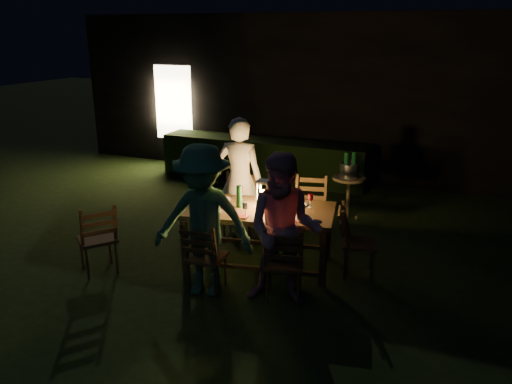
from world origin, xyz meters
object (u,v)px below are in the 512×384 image
at_px(dining_table, 259,214).
at_px(chair_near_right, 284,276).
at_px(bottle_table, 239,196).
at_px(chair_end, 357,254).
at_px(chair_near_left, 206,269).
at_px(chair_spare, 99,251).
at_px(person_opp_right, 284,230).
at_px(chair_far_left, 239,219).
at_px(bottle_bucket_b, 353,167).
at_px(person_opp_left, 203,222).
at_px(side_table, 349,182).
at_px(ice_bucket, 350,170).
at_px(person_house_side, 240,179).
at_px(lantern, 264,195).
at_px(chair_far_right, 309,225).
at_px(bottle_bucket_a, 346,167).

xyz_separation_m(dining_table, chair_near_right, (0.58, -0.68, -0.41)).
bearing_deg(bottle_table, chair_end, 10.07).
height_order(chair_near_left, chair_near_right, chair_near_right).
height_order(chair_spare, person_opp_right, person_opp_right).
height_order(chair_far_left, bottle_bucket_b, bottle_bucket_b).
bearing_deg(person_opp_left, chair_spare, 171.87).
bearing_deg(side_table, person_opp_left, -108.34).
bearing_deg(ice_bucket, bottle_table, -113.65).
bearing_deg(chair_end, chair_near_left, -67.08).
bearing_deg(chair_far_left, side_table, -146.62).
xyz_separation_m(chair_near_left, bottle_bucket_b, (1.04, 2.95, 0.57)).
height_order(person_house_side, side_table, person_house_side).
relative_size(chair_near_right, bottle_table, 3.36).
bearing_deg(chair_end, person_opp_left, -65.63).
bearing_deg(lantern, ice_bucket, 72.35).
xyz_separation_m(person_opp_left, bottle_bucket_b, (1.03, 3.00, -0.02)).
bearing_deg(chair_spare, chair_end, -30.37).
relative_size(chair_far_right, chair_spare, 1.03).
xyz_separation_m(bottle_table, side_table, (0.93, 2.12, -0.30)).
relative_size(chair_near_right, bottle_bucket_b, 2.94).
xyz_separation_m(person_opp_right, person_opp_left, (-0.89, -0.16, 0.02)).
relative_size(person_opp_right, bottle_bucket_b, 5.29).
distance_m(chair_near_right, chair_far_right, 1.54).
distance_m(person_opp_right, person_opp_left, 0.90).
bearing_deg(bottle_bucket_a, chair_end, -72.39).
bearing_deg(bottle_table, chair_near_right, -37.56).
bearing_deg(dining_table, bottle_table, -180.00).
bearing_deg(chair_spare, side_table, -0.52).
xyz_separation_m(chair_near_right, side_table, (0.10, 2.76, 0.32)).
xyz_separation_m(chair_far_right, person_opp_right, (0.18, -1.58, 0.55)).
distance_m(chair_far_left, chair_end, 1.85).
bearing_deg(lantern, person_opp_left, -109.80).
bearing_deg(chair_far_right, ice_bucket, -114.38).
bearing_deg(bottle_bucket_b, person_opp_right, -92.95).
relative_size(chair_near_left, chair_far_left, 0.93).
distance_m(chair_end, bottle_bucket_a, 2.00).
height_order(chair_near_left, person_opp_left, person_opp_left).
bearing_deg(bottle_table, dining_table, 10.09).
bearing_deg(bottle_bucket_b, chair_spare, -129.12).
distance_m(chair_far_left, bottle_bucket_a, 1.90).
bearing_deg(chair_far_right, lantern, 53.75).
distance_m(chair_far_right, lantern, 1.08).
xyz_separation_m(chair_near_right, person_opp_right, (0.01, -0.05, 0.56)).
bearing_deg(chair_near_left, chair_far_left, 96.19).
bearing_deg(person_house_side, chair_end, 153.98).
relative_size(chair_far_left, lantern, 2.78).
distance_m(chair_far_left, person_house_side, 0.59).
height_order(chair_far_right, ice_bucket, chair_far_right).
bearing_deg(person_opp_left, bottle_bucket_a, 62.22).
xyz_separation_m(chair_far_right, bottle_table, (-0.65, -0.90, 0.61)).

